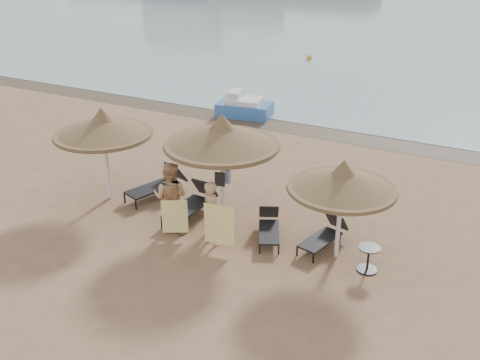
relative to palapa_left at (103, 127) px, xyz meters
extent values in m
plane|color=#916948|center=(3.10, -0.63, -2.31)|extent=(160.00, 160.00, 0.00)
cube|color=#4D3F30|center=(3.10, 8.77, -2.30)|extent=(200.00, 1.60, 0.01)
cylinder|color=white|center=(0.00, 0.00, -1.25)|extent=(0.12, 0.12, 2.12)
cone|color=brown|center=(0.00, 0.00, 0.03)|extent=(2.92, 2.92, 0.55)
cone|color=brown|center=(0.00, 0.00, 0.36)|extent=(0.71, 0.71, 0.45)
cylinder|color=brown|center=(0.00, 0.00, -0.23)|extent=(2.87, 2.87, 0.10)
cylinder|color=white|center=(3.76, 0.42, -1.16)|extent=(0.13, 0.13, 2.30)
cone|color=brown|center=(3.76, 0.42, 0.23)|extent=(3.18, 3.18, 0.60)
cone|color=brown|center=(3.76, 0.42, 0.59)|extent=(0.77, 0.77, 0.49)
cylinder|color=brown|center=(3.76, 0.42, -0.05)|extent=(3.11, 3.11, 0.11)
cylinder|color=white|center=(7.24, 0.05, -1.35)|extent=(0.11, 0.11, 1.92)
cone|color=brown|center=(7.24, 0.05, -0.18)|extent=(2.66, 2.66, 0.50)
cone|color=brown|center=(7.24, 0.05, 0.12)|extent=(0.64, 0.64, 0.41)
cylinder|color=brown|center=(7.24, 0.05, -0.42)|extent=(2.60, 2.60, 0.09)
cylinder|color=black|center=(0.62, -0.08, -2.16)|extent=(0.05, 0.05, 0.30)
cylinder|color=black|center=(1.19, -0.27, -2.16)|extent=(0.05, 0.05, 0.30)
cylinder|color=black|center=(1.09, 1.34, -2.16)|extent=(0.05, 0.05, 0.30)
cylinder|color=black|center=(1.66, 1.16, -2.16)|extent=(0.05, 0.05, 0.30)
cube|color=black|center=(1.16, 0.59, -1.98)|extent=(1.14, 1.73, 0.06)
cube|color=black|center=(1.45, 1.48, -1.72)|extent=(0.77, 0.64, 0.61)
cylinder|color=black|center=(2.52, -0.83, -2.16)|extent=(0.05, 0.05, 0.30)
cylinder|color=black|center=(3.12, -0.85, -2.16)|extent=(0.05, 0.05, 0.30)
cylinder|color=black|center=(2.56, 0.67, -2.16)|extent=(0.05, 0.05, 0.30)
cylinder|color=black|center=(3.16, 0.65, -2.16)|extent=(0.05, 0.05, 0.30)
cube|color=black|center=(2.84, -0.04, -1.98)|extent=(0.72, 1.63, 0.06)
cube|color=black|center=(2.87, 0.91, -1.72)|extent=(0.68, 0.47, 0.61)
cylinder|color=black|center=(5.48, -0.75, -2.19)|extent=(0.04, 0.04, 0.24)
cylinder|color=black|center=(5.91, -0.54, -2.19)|extent=(0.04, 0.04, 0.24)
cylinder|color=black|center=(4.97, 0.33, -2.19)|extent=(0.04, 0.04, 0.24)
cylinder|color=black|center=(5.40, 0.54, -2.19)|extent=(0.04, 0.04, 0.24)
cube|color=black|center=(5.42, -0.07, -2.04)|extent=(1.03, 1.39, 0.05)
cube|color=black|center=(5.10, 0.61, -1.84)|extent=(0.63, 0.55, 0.49)
cylinder|color=black|center=(6.36, -0.41, -2.19)|extent=(0.04, 0.04, 0.25)
cylinder|color=black|center=(6.84, -0.52, -2.19)|extent=(0.04, 0.04, 0.25)
cylinder|color=black|center=(6.65, 0.79, -2.19)|extent=(0.04, 0.04, 0.25)
cylinder|color=black|center=(7.13, 0.67, -2.19)|extent=(0.04, 0.04, 0.25)
cube|color=black|center=(6.76, 0.18, -2.04)|extent=(0.85, 1.41, 0.05)
cube|color=black|center=(6.94, 0.93, -1.82)|extent=(0.62, 0.49, 0.50)
cylinder|color=black|center=(8.11, -0.20, -2.29)|extent=(0.50, 0.50, 0.04)
cylinder|color=black|center=(8.11, -0.20, -1.99)|extent=(0.05, 0.05, 0.61)
cylinder|color=black|center=(8.11, -0.20, -1.68)|extent=(0.53, 0.53, 0.03)
imported|color=tan|center=(2.82, -0.76, -1.15)|extent=(1.20, 0.92, 2.33)
imported|color=tan|center=(4.16, -0.86, -1.27)|extent=(1.13, 0.99, 2.07)
cube|color=yellow|center=(3.17, -1.11, -1.64)|extent=(0.62, 0.34, 0.96)
cube|color=yellow|center=(4.51, -1.11, -1.54)|extent=(0.79, 0.16, 1.12)
cube|color=silver|center=(3.76, 0.60, -1.03)|extent=(0.32, 0.21, 0.39)
cube|color=black|center=(3.76, 0.26, -1.00)|extent=(0.29, 0.15, 0.39)
cube|color=#3368B6|center=(-0.10, 9.29, -2.01)|extent=(2.58, 1.77, 0.60)
cube|color=silver|center=(-0.10, 9.29, -1.64)|extent=(1.69, 1.42, 0.27)
cube|color=silver|center=(-0.52, 9.22, -1.39)|extent=(0.69, 1.05, 0.38)
sphere|color=gold|center=(-1.78, 21.80, -2.13)|extent=(0.35, 0.35, 0.35)
camera|label=1|loc=(10.41, -11.27, 5.08)|focal=40.00mm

